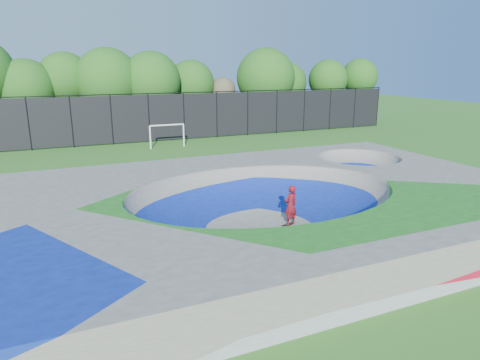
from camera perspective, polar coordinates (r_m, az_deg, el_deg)
name	(u,v)px	position (r m, az deg, el deg)	size (l,w,h in m)	color
ground	(263,225)	(17.44, 3.14, -5.95)	(120.00, 120.00, 0.00)	#2A641B
skate_deck	(264,207)	(17.18, 3.17, -3.61)	(22.00, 14.00, 1.50)	gray
skater	(291,206)	(17.19, 6.77, -3.40)	(0.61, 0.40, 1.66)	red
skateboard	(290,224)	(17.46, 6.69, -5.91)	(0.78, 0.22, 0.05)	black
soccer_goal	(167,132)	(33.81, -9.70, 6.39)	(2.77, 0.12, 1.83)	silver
fence	(149,117)	(36.49, -12.05, 8.22)	(48.09, 0.09, 4.04)	black
treeline	(85,79)	(40.60, -19.94, 12.58)	(53.50, 7.42, 8.84)	#3E2E1F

